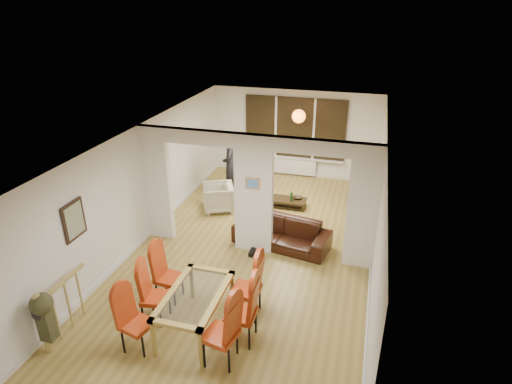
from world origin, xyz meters
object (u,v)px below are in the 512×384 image
at_px(dining_chair_rb, 241,309).
at_px(person, 231,165).
at_px(dining_chair_lc, 168,274).
at_px(television, 356,195).
at_px(dining_chair_la, 136,321).
at_px(bottle, 291,196).
at_px(sofa, 282,233).
at_px(bowl, 297,198).
at_px(dining_chair_lb, 155,294).
at_px(armchair, 218,197).
at_px(dining_chair_ra, 220,330).
at_px(dining_table, 196,312).
at_px(dining_chair_rc, 246,286).
at_px(coffee_table, 288,203).

relative_size(dining_chair_rb, person, 0.64).
distance_m(dining_chair_lc, television, 5.78).
xyz_separation_m(dining_chair_la, dining_chair_rb, (1.48, 0.61, 0.06)).
height_order(dining_chair_la, bottle, dining_chair_la).
xyz_separation_m(sofa, bowl, (-0.02, 2.01, -0.06)).
xyz_separation_m(dining_chair_lb, sofa, (1.53, 2.91, -0.21)).
height_order(dining_chair_la, armchair, dining_chair_la).
bearing_deg(bowl, dining_chair_ra, -91.44).
relative_size(dining_chair_la, dining_chair_lc, 1.00).
height_order(dining_table, dining_chair_lb, dining_chair_lb).
xyz_separation_m(sofa, television, (1.46, 2.57, -0.04)).
distance_m(person, television, 3.44).
bearing_deg(sofa, dining_chair_rc, -82.31).
bearing_deg(person, dining_chair_ra, 8.46).
bearing_deg(dining_chair_lc, bottle, 77.12).
relative_size(coffee_table, bottle, 3.58).
height_order(dining_chair_lb, person, person).
xyz_separation_m(dining_chair_ra, coffee_table, (-0.10, 5.39, -0.47)).
distance_m(dining_chair_lb, dining_chair_rc, 1.53).
xyz_separation_m(dining_chair_lc, bowl, (1.53, 4.36, -0.28)).
height_order(armchair, coffee_table, armchair).
bearing_deg(person, dining_chair_rb, 11.58).
bearing_deg(person, bowl, 76.62).
bearing_deg(bottle, dining_chair_la, -104.01).
xyz_separation_m(dining_chair_lc, bottle, (1.41, 4.17, -0.18)).
bearing_deg(dining_chair_lc, dining_chair_ra, -33.33).
bearing_deg(dining_chair_la, bowl, 89.96).
relative_size(dining_chair_lb, armchair, 1.36).
xyz_separation_m(dining_chair_rb, bowl, (-0.01, 4.97, -0.34)).
bearing_deg(dining_chair_rb, television, 73.95).
height_order(dining_chair_la, dining_chair_ra, dining_chair_ra).
relative_size(person, bottle, 6.96).
distance_m(dining_chair_lc, person, 4.55).
height_order(dining_chair_rc, sofa, dining_chair_rc).
distance_m(dining_table, dining_chair_lb, 0.77).
bearing_deg(dining_chair_la, dining_chair_ra, 18.54).
bearing_deg(bottle, bowl, 57.53).
xyz_separation_m(dining_chair_ra, person, (-1.73, 5.65, 0.34)).
xyz_separation_m(dining_chair_rb, coffee_table, (-0.25, 4.87, -0.48)).
xyz_separation_m(dining_chair_la, coffee_table, (1.23, 5.48, -0.42)).
relative_size(dining_chair_la, bottle, 3.98).
bearing_deg(television, coffee_table, 128.11).
distance_m(dining_table, sofa, 3.06).
relative_size(armchair, television, 0.84).
bearing_deg(sofa, dining_table, -94.63).
xyz_separation_m(dining_chair_rc, coffee_table, (-0.16, 4.27, -0.47)).
height_order(dining_table, dining_chair_lc, dining_chair_lc).
distance_m(dining_chair_ra, bottle, 5.30).
xyz_separation_m(sofa, person, (-1.89, 2.16, 0.61)).
height_order(dining_chair_la, dining_chair_lb, dining_chair_la).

